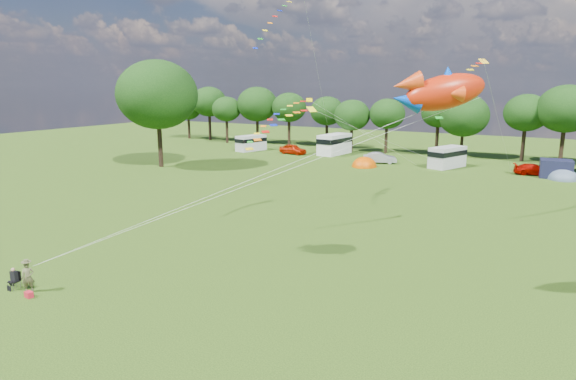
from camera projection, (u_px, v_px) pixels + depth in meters
The scene contains 20 objects.
ground_plane at pixel (206, 302), 23.15m from camera, with size 180.00×180.00×0.00m, color black.
tree_line at pixel (491, 114), 65.92m from camera, with size 102.98×10.98×10.27m.
big_tree at pixel (157, 95), 59.47m from camera, with size 10.00×10.00×13.28m.
car_a at pixel (293, 149), 72.42m from camera, with size 1.75×4.44×1.48m, color #AE1C02.
car_b at pixel (380, 158), 63.86m from camera, with size 1.52×4.08×1.44m, color #95979D.
car_c at pixel (534, 170), 55.55m from camera, with size 1.80×4.29×1.29m, color #9F0800.
campervan_a at pixel (251, 142), 75.96m from camera, with size 3.30×5.34×2.43m.
campervan_b at pixel (335, 143), 72.03m from camera, with size 3.31×6.41×3.01m.
campervan_c at pixel (447, 156), 60.50m from camera, with size 4.04×5.80×2.62m.
tent_orange at pixel (364, 167), 61.33m from camera, with size 3.19×3.49×2.49m.
tent_greyblue at pixel (562, 179), 53.13m from camera, with size 3.32×3.63×2.47m.
awning_navy at pixel (556, 169), 53.89m from camera, with size 3.26×2.65×2.04m, color black.
kite_flyer at pixel (28, 277), 24.09m from camera, with size 0.58×0.38×1.59m, color brown.
camp_chair at pixel (14, 276), 24.52m from camera, with size 0.52×0.52×1.15m.
kite_bag at pixel (29, 295), 23.62m from camera, with size 0.41×0.28×0.29m, color red.
fish_kite at pixel (438, 92), 20.61m from camera, with size 4.17×3.18×2.26m.
streamer_kite_a at pixel (283, 12), 48.42m from camera, with size 3.28×5.61×5.76m.
streamer_kite_b at pixel (285, 113), 42.06m from camera, with size 4.24×4.56×3.78m.
streamer_kite_c at pixel (287, 121), 33.71m from camera, with size 3.11×5.02×2.82m.
streamer_kite_d at pixel (466, 79), 35.20m from camera, with size 2.70×5.15×4.31m.
Camera 1 is at (14.04, -16.70, 10.23)m, focal length 30.00 mm.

